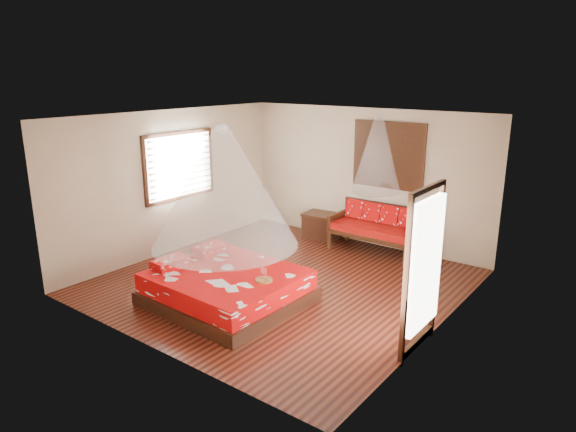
# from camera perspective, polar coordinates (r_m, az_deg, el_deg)

# --- Properties ---
(room) EXTENTS (5.54, 5.54, 2.84)m
(room) POSITION_cam_1_polar(r_m,az_deg,el_deg) (8.45, -0.68, 1.44)
(room) COLOR black
(room) RESTS_ON ground
(bed) EXTENTS (2.26, 2.06, 0.65)m
(bed) POSITION_cam_1_polar(r_m,az_deg,el_deg) (8.15, -6.88, -7.78)
(bed) COLOR black
(bed) RESTS_ON floor
(daybed) EXTENTS (1.77, 0.79, 0.94)m
(daybed) POSITION_cam_1_polar(r_m,az_deg,el_deg) (10.35, 9.85, -1.14)
(daybed) COLOR black
(daybed) RESTS_ON floor
(storage_chest) EXTENTS (0.85, 0.66, 0.54)m
(storage_chest) POSITION_cam_1_polar(r_m,az_deg,el_deg) (11.12, 3.86, -1.07)
(storage_chest) COLOR black
(storage_chest) RESTS_ON floor
(shutter_panel) EXTENTS (1.52, 0.06, 1.32)m
(shutter_panel) POSITION_cam_1_polar(r_m,az_deg,el_deg) (10.34, 11.08, 6.63)
(shutter_panel) COLOR black
(shutter_panel) RESTS_ON wall_back
(window_left) EXTENTS (0.10, 1.74, 1.34)m
(window_left) POSITION_cam_1_polar(r_m,az_deg,el_deg) (10.37, -11.93, 5.49)
(window_left) COLOR black
(window_left) RESTS_ON wall_left
(glazed_door) EXTENTS (0.08, 1.02, 2.16)m
(glazed_door) POSITION_cam_1_polar(r_m,az_deg,el_deg) (6.75, 14.65, -5.82)
(glazed_door) COLOR black
(glazed_door) RESTS_ON floor
(wine_tray) EXTENTS (0.26, 0.26, 0.21)m
(wine_tray) POSITION_cam_1_polar(r_m,az_deg,el_deg) (7.65, -2.70, -6.84)
(wine_tray) COLOR brown
(wine_tray) RESTS_ON bed
(mosquito_net_main) EXTENTS (2.21, 2.21, 1.80)m
(mosquito_net_main) POSITION_cam_1_polar(r_m,az_deg,el_deg) (7.64, -7.16, 3.23)
(mosquito_net_main) COLOR white
(mosquito_net_main) RESTS_ON ceiling
(mosquito_net_daybed) EXTENTS (0.94, 0.94, 1.50)m
(mosquito_net_daybed) POSITION_cam_1_polar(r_m,az_deg,el_deg) (9.91, 9.90, 6.89)
(mosquito_net_daybed) COLOR white
(mosquito_net_daybed) RESTS_ON ceiling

